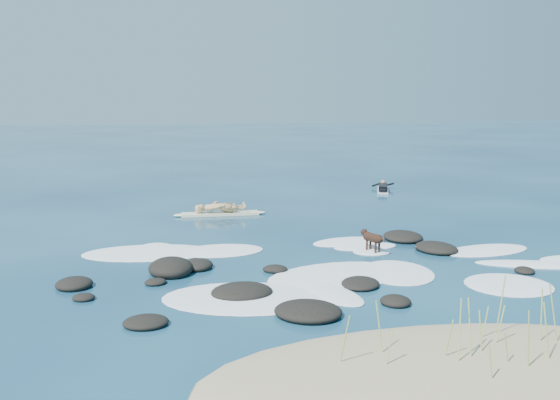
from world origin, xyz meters
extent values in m
plane|color=#0A2642|center=(0.00, 0.00, 0.00)|extent=(160.00, 160.00, 0.00)
ellipsoid|color=#9E8966|center=(0.00, -8.20, 0.00)|extent=(9.00, 4.40, 0.60)
cylinder|color=#97AE54|center=(0.80, -7.25, 0.48)|extent=(0.13, 0.04, 0.71)
cylinder|color=#97AE54|center=(0.39, -7.87, 0.55)|extent=(0.06, 0.14, 0.86)
cylinder|color=#97AE54|center=(-1.97, -7.88, 0.62)|extent=(0.12, 0.25, 0.97)
cylinder|color=#97AE54|center=(0.81, -8.59, 0.68)|extent=(0.14, 0.10, 1.12)
cylinder|color=#97AE54|center=(0.90, -7.56, 0.53)|extent=(0.21, 0.07, 0.81)
cylinder|color=#97AE54|center=(1.68, -7.58, 0.66)|extent=(0.04, 0.08, 1.08)
cylinder|color=#97AE54|center=(0.12, -8.00, 0.69)|extent=(0.04, 0.27, 1.12)
cylinder|color=#97AE54|center=(1.18, -7.08, 0.72)|extent=(0.19, 0.08, 1.19)
cylinder|color=#97AE54|center=(0.57, -8.38, 0.47)|extent=(0.19, 0.10, 0.70)
cylinder|color=#97AE54|center=(0.04, -8.85, 0.48)|extent=(0.13, 0.04, 0.72)
cylinder|color=#97AE54|center=(-0.15, -8.17, 0.73)|extent=(0.07, 0.13, 1.21)
cylinder|color=#97AE54|center=(-1.30, -8.07, 0.47)|extent=(0.15, 0.04, 0.70)
cylinder|color=#97AE54|center=(1.30, -8.33, 0.67)|extent=(0.15, 0.13, 1.10)
cylinder|color=#97AE54|center=(-0.25, -8.00, 0.54)|extent=(0.10, 0.17, 0.82)
cylinder|color=#97AE54|center=(-1.28, -7.59, 0.65)|extent=(0.17, 0.08, 1.05)
cylinder|color=#97AE54|center=(1.84, -7.69, 0.74)|extent=(0.30, 0.06, 1.22)
ellipsoid|color=black|center=(-6.94, -2.05, 0.07)|extent=(0.91, 0.97, 0.30)
ellipsoid|color=black|center=(-3.09, -3.43, 0.09)|extent=(1.46, 1.20, 0.37)
ellipsoid|color=black|center=(-3.95, -0.93, 0.08)|extent=(0.91, 1.05, 0.31)
ellipsoid|color=black|center=(4.29, -2.88, 0.05)|extent=(0.54, 0.59, 0.20)
ellipsoid|color=black|center=(-4.66, -1.27, 0.13)|extent=(1.15, 1.41, 0.51)
ellipsoid|color=black|center=(3.00, -0.36, 0.08)|extent=(1.51, 1.67, 0.33)
ellipsoid|color=black|center=(-5.19, -4.90, 0.06)|extent=(0.92, 0.79, 0.24)
ellipsoid|color=black|center=(0.15, -4.60, 0.06)|extent=(0.84, 0.86, 0.25)
ellipsoid|color=black|center=(-5.04, -2.16, 0.04)|extent=(0.67, 0.64, 0.18)
ellipsoid|color=black|center=(2.58, 1.19, 0.09)|extent=(1.22, 1.43, 0.34)
ellipsoid|color=black|center=(-0.21, -3.20, 0.06)|extent=(1.29, 1.36, 0.24)
ellipsoid|color=black|center=(-1.89, -4.94, 0.09)|extent=(1.83, 1.74, 0.36)
ellipsoid|color=black|center=(-2.00, -1.61, 0.06)|extent=(0.77, 0.68, 0.23)
ellipsoid|color=black|center=(-6.61, -3.05, 0.04)|extent=(0.63, 0.60, 0.18)
ellipsoid|color=white|center=(-0.53, -2.29, 0.01)|extent=(4.24, 3.20, 0.12)
ellipsoid|color=white|center=(4.47, -0.61, 0.01)|extent=(3.02, 1.85, 0.12)
ellipsoid|color=white|center=(-1.09, -3.59, 0.01)|extent=(1.77, 2.49, 0.12)
ellipsoid|color=white|center=(1.10, 0.47, 0.01)|extent=(2.06, 1.12, 0.12)
ellipsoid|color=white|center=(4.98, -2.27, 0.01)|extent=(3.27, 1.78, 0.12)
ellipsoid|color=white|center=(3.31, -3.79, 0.01)|extent=(2.48, 2.37, 0.12)
ellipsoid|color=white|center=(-5.10, 1.34, 0.01)|extent=(1.24, 1.54, 0.12)
ellipsoid|color=white|center=(-5.28, 0.88, 0.01)|extent=(3.91, 2.24, 0.12)
ellipsoid|color=white|center=(0.69, 1.16, 0.01)|extent=(2.39, 1.62, 0.12)
ellipsoid|color=white|center=(-3.03, -3.62, 0.01)|extent=(4.19, 3.06, 0.12)
ellipsoid|color=white|center=(-3.22, 0.76, 0.01)|extent=(2.59, 1.68, 0.12)
ellipsoid|color=white|center=(1.05, -2.30, 0.01)|extent=(2.14, 2.55, 0.12)
ellipsoid|color=white|center=(1.10, -0.15, 0.01)|extent=(1.10, 0.90, 0.12)
cube|color=beige|center=(-2.75, 6.22, 0.05)|extent=(2.91, 0.61, 0.10)
ellipsoid|color=beige|center=(-1.30, 6.23, 0.05)|extent=(0.58, 0.33, 0.11)
ellipsoid|color=beige|center=(-4.21, 6.22, 0.05)|extent=(0.58, 0.33, 0.11)
imported|color=tan|center=(-2.75, 6.22, 1.05)|extent=(0.45, 0.69, 1.89)
cube|color=silver|center=(5.32, 10.76, 0.05)|extent=(1.19, 2.20, 0.08)
ellipsoid|color=silver|center=(5.69, 11.78, 0.05)|extent=(0.40, 0.53, 0.08)
cube|color=black|center=(5.32, 10.76, 0.20)|extent=(0.82, 1.38, 0.22)
sphere|color=tan|center=(5.58, 11.48, 0.31)|extent=(0.29, 0.29, 0.23)
cylinder|color=black|center=(5.37, 11.71, 0.19)|extent=(0.55, 0.12, 0.24)
cylinder|color=black|center=(5.89, 11.53, 0.19)|extent=(0.46, 0.43, 0.24)
cube|color=black|center=(5.08, 10.07, 0.16)|extent=(0.50, 0.62, 0.14)
cylinder|color=black|center=(1.10, -0.25, 0.45)|extent=(0.45, 0.59, 0.26)
sphere|color=black|center=(1.00, -0.03, 0.45)|extent=(0.35, 0.35, 0.27)
sphere|color=black|center=(1.20, -0.47, 0.45)|extent=(0.32, 0.32, 0.24)
sphere|color=black|center=(0.94, 0.11, 0.54)|extent=(0.25, 0.25, 0.19)
cone|color=black|center=(0.89, 0.21, 0.53)|extent=(0.14, 0.15, 0.10)
cone|color=black|center=(0.90, 0.08, 0.62)|extent=(0.11, 0.09, 0.09)
cone|color=black|center=(0.99, 0.12, 0.62)|extent=(0.11, 0.09, 0.09)
cylinder|color=black|center=(0.96, -0.11, 0.17)|extent=(0.08, 0.08, 0.35)
cylinder|color=black|center=(1.09, -0.05, 0.17)|extent=(0.08, 0.08, 0.35)
cylinder|color=black|center=(1.11, -0.44, 0.17)|extent=(0.08, 0.08, 0.35)
cylinder|color=black|center=(1.24, -0.39, 0.17)|extent=(0.08, 0.08, 0.35)
cylinder|color=black|center=(1.24, -0.57, 0.49)|extent=(0.14, 0.25, 0.15)
camera|label=1|loc=(-4.68, -16.97, 4.54)|focal=40.00mm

